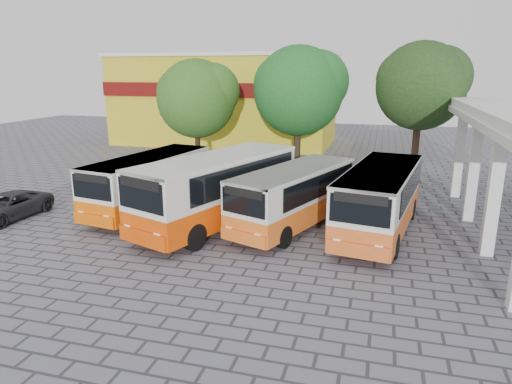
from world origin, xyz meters
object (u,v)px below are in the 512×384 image
(bus_centre_left, at_px, (218,186))
(bus_far_right, at_px, (380,196))
(bus_far_left, at_px, (150,179))
(parked_car, at_px, (7,207))
(bus_centre_right, at_px, (294,194))

(bus_centre_left, xyz_separation_m, bus_far_right, (7.01, 0.85, -0.18))
(bus_far_left, distance_m, bus_far_right, 11.08)
(bus_centre_left, height_order, parked_car, bus_centre_left)
(bus_far_left, distance_m, parked_car, 6.72)
(bus_centre_right, distance_m, bus_far_right, 3.68)
(bus_far_left, xyz_separation_m, bus_centre_right, (7.39, -0.54, -0.05))
(bus_far_right, relative_size, parked_car, 1.91)
(bus_centre_right, bearing_deg, bus_far_right, 22.69)
(bus_far_right, xyz_separation_m, parked_car, (-16.99, -2.64, -1.06))
(bus_far_left, distance_m, bus_centre_right, 7.41)
(bus_centre_right, bearing_deg, parked_car, -149.20)
(bus_far_left, relative_size, parked_car, 1.84)
(bus_centre_left, bearing_deg, bus_far_right, 26.97)
(bus_far_left, height_order, parked_car, bus_far_left)
(bus_centre_left, xyz_separation_m, bus_centre_right, (3.33, 0.70, -0.28))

